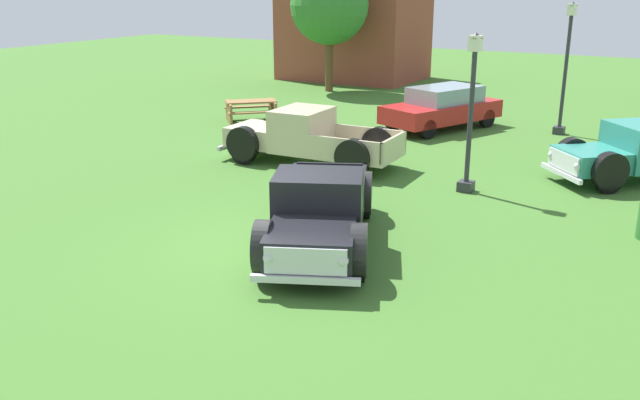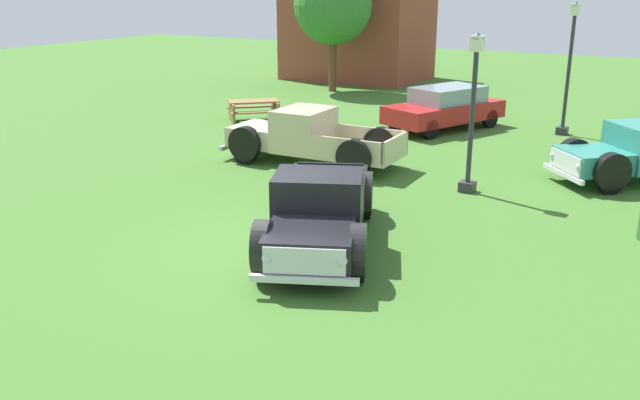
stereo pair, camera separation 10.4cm
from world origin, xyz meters
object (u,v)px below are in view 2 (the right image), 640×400
pickup_truck_behind_right (638,155)px  sedan_distant_a (445,107)px  picnic_table (254,108)px  oak_tree_east (333,5)px  lamp_post_near (472,111)px  lamp_post_far (569,67)px  pickup_truck_foreground (318,215)px  pickup_truck_behind_left (302,137)px

pickup_truck_behind_right → sedan_distant_a: pickup_truck_behind_right is taller
picnic_table → oak_tree_east: bearing=97.6°
pickup_truck_behind_right → oak_tree_east: oak_tree_east is taller
lamp_post_near → lamp_post_far: bearing=85.3°
sedan_distant_a → lamp_post_near: bearing=-65.4°
pickup_truck_foreground → sedan_distant_a: pickup_truck_foreground is taller
pickup_truck_foreground → pickup_truck_behind_right: bearing=60.1°
pickup_truck_foreground → oak_tree_east: size_ratio=0.92×
picnic_table → sedan_distant_a: bearing=19.1°
pickup_truck_foreground → lamp_post_far: 13.27m
sedan_distant_a → oak_tree_east: (-7.52, 5.52, 3.08)m
pickup_truck_foreground → oak_tree_east: bearing=118.3°
oak_tree_east → pickup_truck_foreground: bearing=-61.7°
picnic_table → pickup_truck_behind_left: bearing=-42.0°
picnic_table → pickup_truck_behind_right: bearing=-6.4°
oak_tree_east → pickup_truck_behind_right: bearing=-33.3°
lamp_post_near → pickup_truck_behind_left: bearing=176.1°
pickup_truck_foreground → oak_tree_east: oak_tree_east is taller
lamp_post_near → sedan_distant_a: bearing=114.6°
lamp_post_near → lamp_post_far: lamp_post_far is taller
sedan_distant_a → picnic_table: size_ratio=2.04×
sedan_distant_a → lamp_post_near: lamp_post_near is taller
pickup_truck_foreground → pickup_truck_behind_right: (4.69, 8.16, -0.01)m
picnic_table → lamp_post_near: bearing=-25.1°
lamp_post_near → picnic_table: bearing=154.9°
oak_tree_east → pickup_truck_behind_left: bearing=-64.6°
pickup_truck_foreground → lamp_post_near: size_ratio=1.37×
lamp_post_near → oak_tree_east: (-10.60, 12.25, 1.85)m
pickup_truck_behind_right → oak_tree_east: size_ratio=0.84×
sedan_distant_a → lamp_post_far: (3.73, 1.17, 1.48)m
pickup_truck_behind_right → pickup_truck_foreground: bearing=-119.9°
picnic_table → oak_tree_east: (-1.04, 7.77, 3.36)m
pickup_truck_foreground → oak_tree_east: 20.01m
pickup_truck_foreground → sedan_distant_a: 12.02m
oak_tree_east → sedan_distant_a: bearing=-36.3°
lamp_post_near → oak_tree_east: 16.31m
lamp_post_far → pickup_truck_behind_left: bearing=-126.5°
pickup_truck_behind_left → oak_tree_east: 13.54m
pickup_truck_behind_left → picnic_table: bearing=138.0°
sedan_distant_a → oak_tree_east: 9.83m
lamp_post_far → picnic_table: size_ratio=1.85×
pickup_truck_behind_left → oak_tree_east: oak_tree_east is taller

